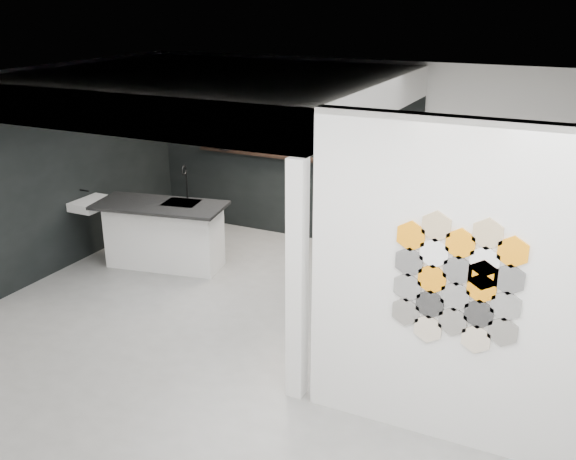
# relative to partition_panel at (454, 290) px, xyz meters

# --- Properties ---
(floor) EXTENTS (7.00, 6.00, 0.01)m
(floor) POSITION_rel_partition_panel_xyz_m (-2.23, 1.00, -1.40)
(floor) COLOR slate
(partition_panel) EXTENTS (2.45, 0.15, 2.80)m
(partition_panel) POSITION_rel_partition_panel_xyz_m (0.00, 0.00, 0.00)
(partition_panel) COLOR silver
(partition_panel) RESTS_ON floor
(bay_clad_back) EXTENTS (4.40, 0.04, 2.35)m
(bay_clad_back) POSITION_rel_partition_panel_xyz_m (-3.52, 3.97, -0.22)
(bay_clad_back) COLOR black
(bay_clad_back) RESTS_ON floor
(bay_clad_left) EXTENTS (0.04, 4.00, 2.35)m
(bay_clad_left) POSITION_rel_partition_panel_xyz_m (-5.70, 2.00, -0.22)
(bay_clad_left) COLOR black
(bay_clad_left) RESTS_ON floor
(bulkhead) EXTENTS (4.40, 4.00, 0.40)m
(bulkhead) POSITION_rel_partition_panel_xyz_m (-3.52, 2.00, 1.15)
(bulkhead) COLOR silver
(bulkhead) RESTS_ON corner_column
(corner_column) EXTENTS (0.16, 0.16, 2.35)m
(corner_column) POSITION_rel_partition_panel_xyz_m (-1.41, 0.00, -0.22)
(corner_column) COLOR silver
(corner_column) RESTS_ON floor
(fascia_beam) EXTENTS (4.40, 0.16, 0.40)m
(fascia_beam) POSITION_rel_partition_panel_xyz_m (-3.52, 0.08, 1.15)
(fascia_beam) COLOR silver
(fascia_beam) RESTS_ON corner_column
(wall_basin) EXTENTS (0.40, 0.60, 0.12)m
(wall_basin) POSITION_rel_partition_panel_xyz_m (-5.46, 1.80, -0.55)
(wall_basin) COLOR silver
(wall_basin) RESTS_ON bay_clad_left
(display_shelf) EXTENTS (3.00, 0.15, 0.04)m
(display_shelf) POSITION_rel_partition_panel_xyz_m (-3.43, 3.87, -0.10)
(display_shelf) COLOR black
(display_shelf) RESTS_ON bay_clad_back
(kitchen_island) EXTENTS (1.91, 1.11, 1.45)m
(kitchen_island) POSITION_rel_partition_panel_xyz_m (-4.42, 2.04, -0.91)
(kitchen_island) COLOR silver
(kitchen_island) RESTS_ON floor
(stockpot) EXTENTS (0.26, 0.26, 0.19)m
(stockpot) POSITION_rel_partition_panel_xyz_m (-4.47, 3.87, 0.02)
(stockpot) COLOR black
(stockpot) RESTS_ON display_shelf
(kettle) EXTENTS (0.26, 0.26, 0.18)m
(kettle) POSITION_rel_partition_panel_xyz_m (-2.70, 3.87, 0.01)
(kettle) COLOR black
(kettle) RESTS_ON display_shelf
(glass_bowl) EXTENTS (0.16, 0.16, 0.11)m
(glass_bowl) POSITION_rel_partition_panel_xyz_m (-2.08, 3.87, -0.03)
(glass_bowl) COLOR gray
(glass_bowl) RESTS_ON display_shelf
(glass_vase) EXTENTS (0.10, 0.10, 0.13)m
(glass_vase) POSITION_rel_partition_panel_xyz_m (-2.08, 3.87, -0.01)
(glass_vase) COLOR gray
(glass_vase) RESTS_ON display_shelf
(bottle_dark) EXTENTS (0.07, 0.07, 0.18)m
(bottle_dark) POSITION_rel_partition_panel_xyz_m (-3.95, 3.87, 0.01)
(bottle_dark) COLOR black
(bottle_dark) RESTS_ON display_shelf
(utensil_cup) EXTENTS (0.10, 0.10, 0.09)m
(utensil_cup) POSITION_rel_partition_panel_xyz_m (-4.09, 3.87, -0.03)
(utensil_cup) COLOR black
(utensil_cup) RESTS_ON display_shelf
(hex_tile_cluster) EXTENTS (1.04, 0.02, 1.16)m
(hex_tile_cluster) POSITION_rel_partition_panel_xyz_m (0.03, -0.09, 0.10)
(hex_tile_cluster) COLOR #66635E
(hex_tile_cluster) RESTS_ON partition_panel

